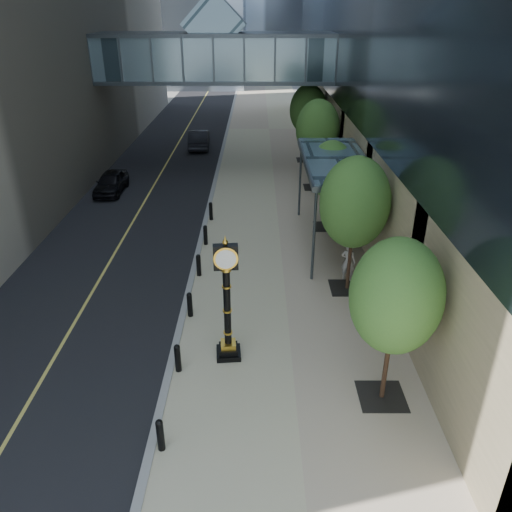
# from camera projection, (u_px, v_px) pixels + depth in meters

# --- Properties ---
(ground) EXTENTS (320.00, 320.00, 0.00)m
(ground) POSITION_uv_depth(u_px,v_px,m) (264.00, 482.00, 12.41)
(ground) COLOR gray
(ground) RESTS_ON ground
(road) EXTENTS (8.00, 180.00, 0.02)m
(road) POSITION_uv_depth(u_px,v_px,m) (186.00, 129.00, 48.19)
(road) COLOR black
(road) RESTS_ON ground
(sidewalk) EXTENTS (8.00, 180.00, 0.06)m
(sidewalk) POSITION_uv_depth(u_px,v_px,m) (269.00, 129.00, 48.17)
(sidewalk) COLOR #B9B18E
(sidewalk) RESTS_ON ground
(curb) EXTENTS (0.25, 180.00, 0.07)m
(curb) POSITION_uv_depth(u_px,v_px,m) (228.00, 129.00, 48.17)
(curb) COLOR gray
(curb) RESTS_ON ground
(skywalk) EXTENTS (17.00, 4.20, 5.80)m
(skywalk) POSITION_uv_depth(u_px,v_px,m) (216.00, 54.00, 34.00)
(skywalk) COLOR slate
(skywalk) RESTS_ON ground
(entrance_canopy) EXTENTS (3.00, 8.00, 4.38)m
(entrance_canopy) POSITION_uv_depth(u_px,v_px,m) (336.00, 162.00, 23.05)
(entrance_canopy) COLOR #383F44
(entrance_canopy) RESTS_ON ground
(bollard_row) EXTENTS (0.20, 16.20, 0.90)m
(bollard_row) POSITION_uv_depth(u_px,v_px,m) (195.00, 285.00, 20.24)
(bollard_row) COLOR black
(bollard_row) RESTS_ON sidewalk
(street_trees) EXTENTS (2.73, 28.63, 5.62)m
(street_trees) POSITION_uv_depth(u_px,v_px,m) (330.00, 157.00, 25.52)
(street_trees) COLOR black
(street_trees) RESTS_ON sidewalk
(street_clock) EXTENTS (0.87, 0.87, 4.30)m
(street_clock) POSITION_uv_depth(u_px,v_px,m) (227.00, 308.00, 16.01)
(street_clock) COLOR black
(street_clock) RESTS_ON sidewalk
(pedestrian) EXTENTS (0.74, 0.63, 1.72)m
(pedestrian) POSITION_uv_depth(u_px,v_px,m) (348.00, 262.00, 21.14)
(pedestrian) COLOR #B0AAA1
(pedestrian) RESTS_ON sidewalk
(car_near) EXTENTS (1.62, 3.92, 1.33)m
(car_near) POSITION_uv_depth(u_px,v_px,m) (111.00, 182.00, 31.47)
(car_near) COLOR black
(car_near) RESTS_ON road
(car_far) EXTENTS (1.86, 4.66, 1.51)m
(car_far) POSITION_uv_depth(u_px,v_px,m) (199.00, 139.00, 41.45)
(car_far) COLOR black
(car_far) RESTS_ON road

